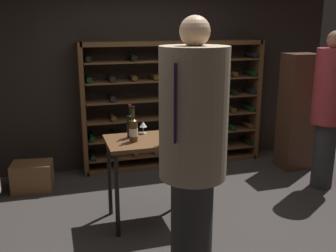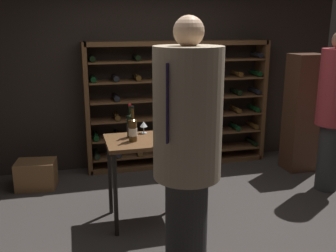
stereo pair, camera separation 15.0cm
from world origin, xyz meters
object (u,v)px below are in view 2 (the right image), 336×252
object	(u,v)px
tasting_table	(152,150)
wine_bottle_amber_reserve	(130,125)
wine_rack	(179,105)
wine_bottle_green_slim	(165,130)
person_host_in_suit	(334,105)
wine_glass_stemmed_right	(144,125)
person_guest_blue_shirt	(187,145)
display_cabinet	(303,113)
wine_glass_stemmed_left	(166,122)
wine_crate	(36,174)
wine_bottle_gold_foil	(133,129)

from	to	relation	value
tasting_table	wine_bottle_amber_reserve	distance (m)	0.34
wine_rack	wine_bottle_green_slim	bearing A→B (deg)	-110.47
person_host_in_suit	wine_glass_stemmed_right	world-z (taller)	person_host_in_suit
person_guest_blue_shirt	display_cabinet	bearing A→B (deg)	-7.18
tasting_table	wine_bottle_amber_reserve	xyz separation A→B (m)	(-0.21, 0.11, 0.25)
wine_rack	wine_glass_stemmed_left	size ratio (longest dim) A/B	16.94
wine_crate	wine_bottle_gold_foil	size ratio (longest dim) A/B	1.35
wine_rack	wine_crate	xyz separation A→B (m)	(-1.99, -0.39, -0.71)
person_guest_blue_shirt	display_cabinet	size ratio (longest dim) A/B	1.28
person_guest_blue_shirt	wine_bottle_gold_foil	world-z (taller)	person_guest_blue_shirt
wine_crate	wine_bottle_amber_reserve	xyz separation A→B (m)	(1.05, -1.06, 0.85)
tasting_table	wine_glass_stemmed_right	bearing A→B (deg)	102.19
wine_bottle_amber_reserve	person_guest_blue_shirt	bearing A→B (deg)	-78.16
wine_bottle_green_slim	wine_bottle_gold_foil	size ratio (longest dim) A/B	1.07
wine_rack	tasting_table	xyz separation A→B (m)	(-0.74, -1.55, -0.12)
wine_bottle_gold_foil	person_host_in_suit	bearing A→B (deg)	5.75
person_guest_blue_shirt	wine_bottle_gold_foil	size ratio (longest dim) A/B	5.87
wine_bottle_green_slim	tasting_table	bearing A→B (deg)	107.44
display_cabinet	wine_crate	bearing A→B (deg)	176.38
person_host_in_suit	wine_glass_stemmed_right	xyz separation A→B (m)	(-2.33, 0.00, -0.09)
tasting_table	person_host_in_suit	size ratio (longest dim) A/B	0.48
wine_crate	wine_bottle_gold_foil	bearing A→B (deg)	-48.77
wine_rack	display_cabinet	xyz separation A→B (m)	(1.62, -0.62, -0.07)
wine_bottle_green_slim	wine_bottle_gold_foil	distance (m)	0.33
wine_bottle_amber_reserve	person_host_in_suit	bearing A→B (deg)	2.37
tasting_table	wine_bottle_green_slim	distance (m)	0.36
person_guest_blue_shirt	wine_glass_stemmed_right	size ratio (longest dim) A/B	16.17
person_guest_blue_shirt	wine_glass_stemmed_left	distance (m)	1.25
tasting_table	person_guest_blue_shirt	bearing A→B (deg)	-87.89
wine_bottle_gold_foil	wine_glass_stemmed_left	distance (m)	0.45
tasting_table	wine_bottle_amber_reserve	bearing A→B (deg)	152.23
person_host_in_suit	wine_glass_stemmed_left	bearing A→B (deg)	-152.91
wine_glass_stemmed_left	wine_rack	bearing A→B (deg)	68.44
wine_bottle_green_slim	wine_bottle_gold_foil	world-z (taller)	wine_bottle_green_slim
display_cabinet	wine_glass_stemmed_left	world-z (taller)	display_cabinet
wine_rack	display_cabinet	bearing A→B (deg)	-20.92
person_guest_blue_shirt	display_cabinet	xyz separation A→B (m)	(2.32, 2.00, -0.33)
wine_rack	wine_bottle_gold_foil	xyz separation A→B (m)	(-0.94, -1.59, 0.13)
person_guest_blue_shirt	wine_bottle_green_slim	distance (m)	0.84
wine_glass_stemmed_left	person_guest_blue_shirt	bearing A→B (deg)	-97.07
display_cabinet	wine_rack	bearing A→B (deg)	159.08
person_host_in_suit	display_cabinet	bearing A→B (deg)	110.22
wine_crate	wine_glass_stemmed_right	size ratio (longest dim) A/B	3.72
person_host_in_suit	wine_glass_stemmed_right	size ratio (longest dim) A/B	15.14
wine_rack	person_guest_blue_shirt	world-z (taller)	person_guest_blue_shirt
wine_rack	wine_bottle_amber_reserve	size ratio (longest dim) A/B	7.60
display_cabinet	wine_bottle_green_slim	size ratio (longest dim) A/B	4.28
display_cabinet	person_host_in_suit	bearing A→B (deg)	-95.95
wine_rack	wine_bottle_gold_foil	bearing A→B (deg)	-120.56
wine_crate	wine_glass_stemmed_right	bearing A→B (deg)	-38.06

